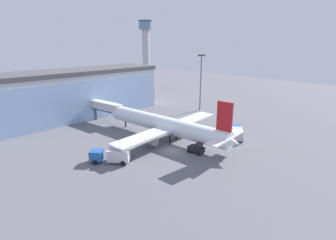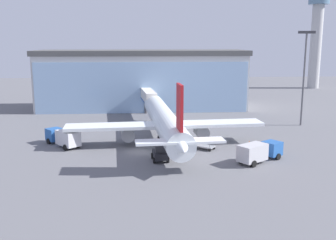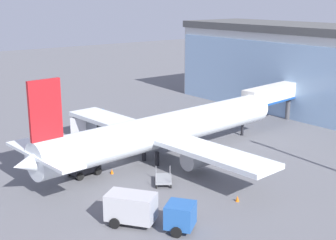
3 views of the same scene
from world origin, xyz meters
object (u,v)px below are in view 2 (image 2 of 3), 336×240
(baggage_cart, at_px, (205,146))
(safety_cone_wingtip, at_px, (249,142))
(apron_light_mast, at_px, (304,70))
(fuel_truck, at_px, (259,151))
(safety_cone_nose, at_px, (170,153))
(catering_truck, at_px, (64,137))
(pushback_tug, at_px, (160,154))
(jet_bridge, at_px, (148,97))
(airplane, at_px, (165,122))
(control_tower, at_px, (317,30))

(baggage_cart, relative_size, safety_cone_wingtip, 5.83)
(apron_light_mast, relative_size, fuel_truck, 2.48)
(safety_cone_nose, distance_m, safety_cone_wingtip, 14.16)
(catering_truck, xyz_separation_m, fuel_truck, (28.06, -9.62, 0.00))
(safety_cone_wingtip, bearing_deg, baggage_cart, -159.22)
(catering_truck, xyz_separation_m, safety_cone_nose, (16.18, -5.80, -1.19))
(pushback_tug, bearing_deg, baggage_cart, -58.61)
(jet_bridge, distance_m, pushback_tug, 31.87)
(fuel_truck, bearing_deg, baggage_cart, 98.82)
(apron_light_mast, height_order, pushback_tug, apron_light_mast)
(safety_cone_nose, bearing_deg, pushback_tug, -118.90)
(pushback_tug, bearing_deg, fuel_truck, -100.98)
(catering_truck, relative_size, safety_cone_nose, 12.64)
(jet_bridge, distance_m, safety_cone_wingtip, 28.68)
(apron_light_mast, relative_size, airplane, 0.48)
(catering_truck, distance_m, safety_cone_wingtip, 29.24)
(apron_light_mast, bearing_deg, airplane, -156.64)
(apron_light_mast, bearing_deg, jet_bridge, 161.08)
(control_tower, xyz_separation_m, airplane, (-54.78, -71.36, -16.33))
(jet_bridge, xyz_separation_m, safety_cone_nose, (2.89, -29.01, -4.15))
(apron_light_mast, relative_size, baggage_cart, 5.58)
(safety_cone_wingtip, bearing_deg, apron_light_mast, 44.48)
(baggage_cart, relative_size, safety_cone_nose, 5.83)
(control_tower, distance_m, fuel_truck, 94.51)
(apron_light_mast, distance_m, catering_truck, 45.72)
(safety_cone_wingtip, bearing_deg, pushback_tug, -150.62)
(fuel_truck, bearing_deg, safety_cone_nose, 126.61)
(catering_truck, xyz_separation_m, baggage_cart, (21.70, -3.12, -0.97))
(fuel_truck, height_order, pushback_tug, fuel_truck)
(pushback_tug, height_order, safety_cone_wingtip, pushback_tug)
(safety_cone_nose, relative_size, safety_cone_wingtip, 1.00)
(baggage_cart, xyz_separation_m, pushback_tug, (-6.98, -5.31, 0.47))
(fuel_truck, bearing_deg, pushback_tug, 139.36)
(safety_cone_nose, xyz_separation_m, safety_cone_wingtip, (13.04, 5.52, 0.00))
(fuel_truck, relative_size, pushback_tug, 2.14)
(jet_bridge, bearing_deg, fuel_truck, -162.49)
(control_tower, relative_size, safety_cone_nose, 59.24)
(apron_light_mast, xyz_separation_m, safety_cone_nose, (-26.65, -18.89, -10.41))
(apron_light_mast, height_order, catering_truck, apron_light_mast)
(control_tower, bearing_deg, safety_cone_nose, -124.69)
(control_tower, height_order, safety_cone_wingtip, control_tower)
(airplane, distance_m, fuel_truck, 16.61)
(apron_light_mast, distance_m, pushback_tug, 36.71)
(airplane, bearing_deg, catering_truck, 90.45)
(catering_truck, bearing_deg, safety_cone_wingtip, -131.57)
(apron_light_mast, xyz_separation_m, pushback_tug, (-28.10, -21.53, -9.72))
(control_tower, height_order, fuel_truck, control_tower)
(control_tower, relative_size, apron_light_mast, 1.82)
(jet_bridge, xyz_separation_m, pushback_tug, (1.44, -31.65, -3.45))
(apron_light_mast, xyz_separation_m, airplane, (-27.03, -11.68, -7.27))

